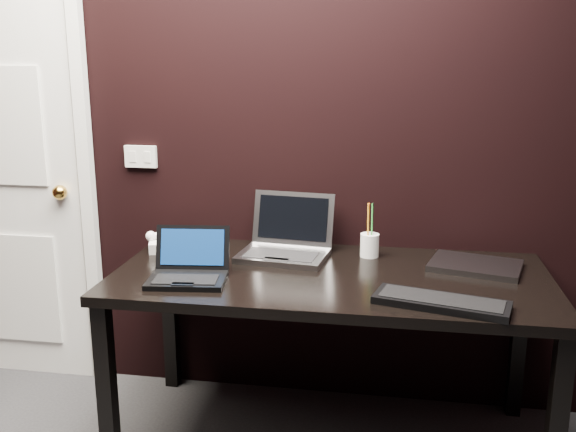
% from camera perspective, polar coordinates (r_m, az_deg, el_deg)
% --- Properties ---
extents(wall_back, '(4.00, 0.00, 4.00)m').
position_cam_1_polar(wall_back, '(2.84, -1.28, 8.62)').
color(wall_back, black).
rests_on(wall_back, ground).
extents(wall_switch, '(0.15, 0.02, 0.10)m').
position_cam_1_polar(wall_switch, '(3.03, -12.96, 5.17)').
color(wall_switch, silver).
rests_on(wall_switch, wall_back).
extents(desk, '(1.70, 0.80, 0.74)m').
position_cam_1_polar(desk, '(2.56, 3.77, -6.75)').
color(desk, black).
rests_on(desk, ground).
extents(netbook, '(0.32, 0.29, 0.18)m').
position_cam_1_polar(netbook, '(2.47, -8.83, -4.78)').
color(netbook, black).
rests_on(netbook, desk).
extents(silver_laptop, '(0.40, 0.36, 0.25)m').
position_cam_1_polar(silver_laptop, '(2.73, -0.20, -2.59)').
color(silver_laptop, '#9E9FA4').
rests_on(silver_laptop, desk).
extents(ext_keyboard, '(0.48, 0.26, 0.03)m').
position_cam_1_polar(ext_keyboard, '(2.26, 13.46, -7.45)').
color(ext_keyboard, black).
rests_on(ext_keyboard, desk).
extents(closed_laptop, '(0.40, 0.33, 0.02)m').
position_cam_1_polar(closed_laptop, '(2.68, 16.32, -4.25)').
color(closed_laptop, gray).
rests_on(closed_laptop, desk).
extents(desk_phone, '(0.20, 0.19, 0.10)m').
position_cam_1_polar(desk_phone, '(2.86, -10.52, -2.31)').
color(desk_phone, white).
rests_on(desk_phone, desk).
extents(mobile_phone, '(0.06, 0.06, 0.10)m').
position_cam_1_polar(mobile_phone, '(2.71, -9.40, -3.12)').
color(mobile_phone, black).
rests_on(mobile_phone, desk).
extents(pen_cup, '(0.10, 0.10, 0.23)m').
position_cam_1_polar(pen_cup, '(2.74, 7.26, -2.50)').
color(pen_cup, white).
rests_on(pen_cup, desk).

